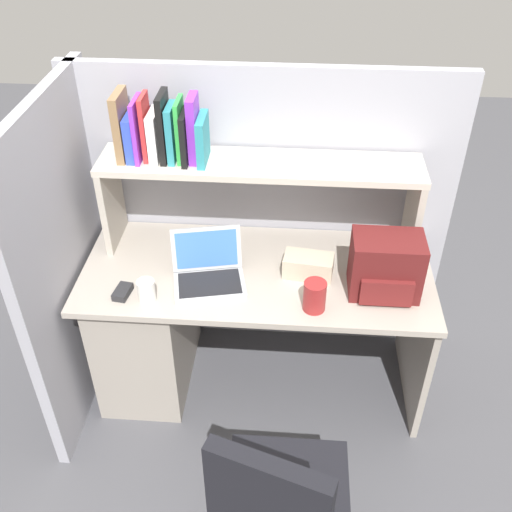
{
  "coord_description": "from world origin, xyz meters",
  "views": [
    {
      "loc": [
        0.16,
        -2.12,
        2.42
      ],
      "look_at": [
        0.0,
        -0.05,
        0.85
      ],
      "focal_mm": 41.65,
      "sensor_mm": 36.0,
      "label": 1
    }
  ],
  "objects_px": {
    "laptop": "(208,271)",
    "backpack": "(386,267)",
    "tissue_box": "(308,266)",
    "paper_cup": "(146,291)",
    "snack_canister": "(315,296)",
    "computer_mouse": "(123,292)"
  },
  "relations": [
    {
      "from": "tissue_box",
      "to": "snack_canister",
      "type": "bearing_deg",
      "value": -76.12
    },
    {
      "from": "computer_mouse",
      "to": "tissue_box",
      "type": "xyz_separation_m",
      "value": [
        0.8,
        0.2,
        0.03
      ]
    },
    {
      "from": "laptop",
      "to": "backpack",
      "type": "bearing_deg",
      "value": -1.36
    },
    {
      "from": "laptop",
      "to": "snack_canister",
      "type": "relative_size",
      "value": 2.6
    },
    {
      "from": "backpack",
      "to": "laptop",
      "type": "bearing_deg",
      "value": 178.64
    },
    {
      "from": "paper_cup",
      "to": "snack_canister",
      "type": "height_order",
      "value": "snack_canister"
    },
    {
      "from": "computer_mouse",
      "to": "laptop",
      "type": "bearing_deg",
      "value": 28.94
    },
    {
      "from": "backpack",
      "to": "tissue_box",
      "type": "distance_m",
      "value": 0.35
    },
    {
      "from": "backpack",
      "to": "computer_mouse",
      "type": "distance_m",
      "value": 1.14
    },
    {
      "from": "laptop",
      "to": "paper_cup",
      "type": "xyz_separation_m",
      "value": [
        -0.24,
        -0.16,
        0.0
      ]
    },
    {
      "from": "tissue_box",
      "to": "paper_cup",
      "type": "bearing_deg",
      "value": -154.25
    },
    {
      "from": "tissue_box",
      "to": "snack_canister",
      "type": "relative_size",
      "value": 1.6
    },
    {
      "from": "backpack",
      "to": "snack_canister",
      "type": "distance_m",
      "value": 0.34
    },
    {
      "from": "laptop",
      "to": "snack_canister",
      "type": "distance_m",
      "value": 0.49
    },
    {
      "from": "backpack",
      "to": "tissue_box",
      "type": "bearing_deg",
      "value": 164.61
    },
    {
      "from": "backpack",
      "to": "snack_canister",
      "type": "bearing_deg",
      "value": -155.05
    },
    {
      "from": "laptop",
      "to": "computer_mouse",
      "type": "bearing_deg",
      "value": -159.88
    },
    {
      "from": "paper_cup",
      "to": "tissue_box",
      "type": "height_order",
      "value": "paper_cup"
    },
    {
      "from": "computer_mouse",
      "to": "paper_cup",
      "type": "xyz_separation_m",
      "value": [
        0.11,
        -0.03,
        0.04
      ]
    },
    {
      "from": "paper_cup",
      "to": "snack_canister",
      "type": "bearing_deg",
      "value": 0.0
    },
    {
      "from": "paper_cup",
      "to": "snack_canister",
      "type": "relative_size",
      "value": 0.75
    },
    {
      "from": "computer_mouse",
      "to": "tissue_box",
      "type": "bearing_deg",
      "value": 23.01
    }
  ]
}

